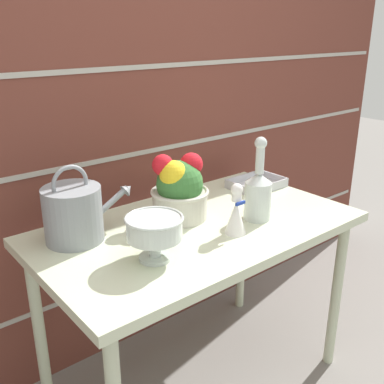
{
  "coord_description": "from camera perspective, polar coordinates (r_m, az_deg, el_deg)",
  "views": [
    {
      "loc": [
        -0.99,
        -1.17,
        1.44
      ],
      "look_at": [
        0.0,
        0.03,
        0.86
      ],
      "focal_mm": 42.0,
      "sensor_mm": 36.0,
      "label": 1
    }
  ],
  "objects": [
    {
      "name": "brick_wall",
      "position": [
        1.95,
        -8.36,
        10.13
      ],
      "size": [
        3.6,
        0.08,
        2.2
      ],
      "color": "brown",
      "rests_on": "ground_plane"
    },
    {
      "name": "wire_tray",
      "position": [
        2.09,
        8.18,
        0.92
      ],
      "size": [
        0.24,
        0.18,
        0.04
      ],
      "color": "#B7B7BC",
      "rests_on": "patio_table"
    },
    {
      "name": "patio_table",
      "position": [
        1.72,
        0.74,
        -6.43
      ],
      "size": [
        1.21,
        0.69,
        0.74
      ],
      "color": "beige",
      "rests_on": "ground_plane"
    },
    {
      "name": "ground_plane",
      "position": [
        2.1,
        0.65,
        -22.85
      ],
      "size": [
        12.0,
        12.0,
        0.0
      ],
      "primitive_type": "plane",
      "color": "gray"
    },
    {
      "name": "figurine_vase",
      "position": [
        1.59,
        5.61,
        -2.71
      ],
      "size": [
        0.08,
        0.08,
        0.19
      ],
      "color": "white",
      "rests_on": "patio_table"
    },
    {
      "name": "flower_planter",
      "position": [
        1.7,
        -1.63,
        0.37
      ],
      "size": [
        0.22,
        0.22,
        0.26
      ],
      "color": "beige",
      "rests_on": "patio_table"
    },
    {
      "name": "crystal_pedestal_bowl",
      "position": [
        1.4,
        -4.8,
        -4.77
      ],
      "size": [
        0.19,
        0.19,
        0.15
      ],
      "color": "silver",
      "rests_on": "patio_table"
    },
    {
      "name": "watering_can",
      "position": [
        1.58,
        -14.77,
        -2.61
      ],
      "size": [
        0.34,
        0.2,
        0.27
      ],
      "color": "gray",
      "rests_on": "patio_table"
    },
    {
      "name": "glass_decanter",
      "position": [
        1.71,
        8.4,
        -0.02
      ],
      "size": [
        0.1,
        0.1,
        0.32
      ],
      "color": "silver",
      "rests_on": "patio_table"
    }
  ]
}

